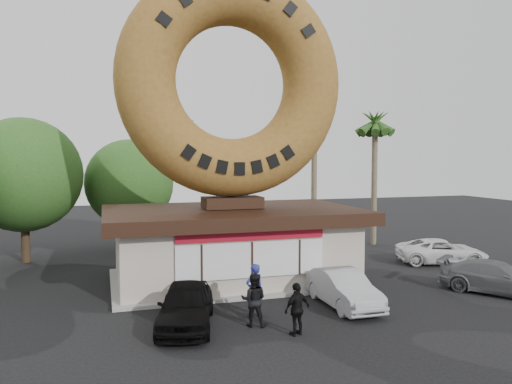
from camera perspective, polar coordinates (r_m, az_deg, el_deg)
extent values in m
plane|color=black|center=(17.43, 2.38, -14.64)|extent=(90.00, 90.00, 0.00)
cube|color=#BBAEA0|center=(22.63, -2.72, -6.36)|extent=(10.00, 6.00, 3.00)
cube|color=#999993|center=(22.93, -2.71, -9.87)|extent=(10.60, 6.60, 0.15)
cube|color=#3F3F3F|center=(22.40, -2.73, -2.46)|extent=(10.00, 6.00, 0.10)
cube|color=black|center=(22.41, -2.73, -2.59)|extent=(11.20, 7.20, 0.55)
cube|color=silver|center=(19.73, -0.50, -7.75)|extent=(6.00, 0.12, 1.40)
cube|color=maroon|center=(19.53, -0.48, -4.89)|extent=(6.00, 0.10, 0.45)
cube|color=black|center=(22.35, -2.74, -1.18)|extent=(2.60, 1.40, 0.50)
torus|color=olive|center=(22.50, -2.78, 12.38)|extent=(10.10, 2.57, 10.10)
cylinder|color=#473321|center=(29.10, -24.87, -4.11)|extent=(0.44, 0.44, 3.30)
sphere|color=#294F1C|center=(28.85, -25.04, 1.80)|extent=(6.00, 6.00, 6.00)
cylinder|color=#473321|center=(30.88, -14.16, -3.82)|extent=(0.44, 0.44, 2.86)
sphere|color=#294F1C|center=(30.64, -14.25, 1.00)|extent=(5.20, 5.20, 5.20)
cylinder|color=#726651|center=(32.32, 6.66, 2.08)|extent=(0.36, 0.36, 9.00)
cylinder|color=#726651|center=(32.60, 13.36, 1.14)|extent=(0.36, 0.36, 8.00)
cylinder|color=#59595E|center=(31.80, -10.73, 1.10)|extent=(0.18, 0.18, 8.00)
cylinder|color=#59595E|center=(31.95, -9.21, 8.13)|extent=(1.80, 0.12, 0.12)
cube|color=#59595E|center=(32.09, -7.60, 8.04)|extent=(0.45, 0.20, 0.12)
imported|color=navy|center=(17.70, -0.19, -11.17)|extent=(0.78, 0.63, 1.87)
imported|color=black|center=(16.78, -0.27, -12.21)|extent=(1.05, 0.95, 1.76)
imported|color=black|center=(16.05, 4.72, -13.18)|extent=(1.05, 0.72, 1.66)
imported|color=black|center=(16.92, -8.02, -12.68)|extent=(2.69, 4.53, 1.44)
imported|color=#A1A2A6|center=(19.23, 9.94, -10.81)|extent=(1.43, 4.09, 1.35)
imported|color=#5D5F62|center=(22.92, 25.84, -8.79)|extent=(4.14, 4.69, 1.30)
imported|color=silver|center=(28.07, 20.44, -6.37)|extent=(5.04, 3.48, 1.28)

